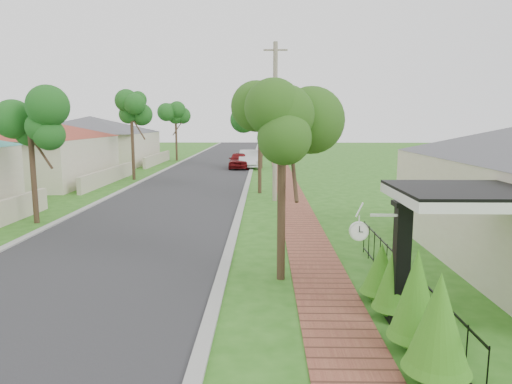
% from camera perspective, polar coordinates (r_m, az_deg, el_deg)
% --- Properties ---
extents(ground, '(160.00, 160.00, 0.00)m').
position_cam_1_polar(ground, '(10.93, -8.53, -13.24)').
color(ground, '#2A6217').
rests_on(ground, ground).
extents(road, '(7.00, 120.00, 0.02)m').
position_cam_1_polar(road, '(30.63, -7.90, 1.06)').
color(road, '#28282B').
rests_on(road, ground).
extents(kerb_right, '(0.30, 120.00, 0.10)m').
position_cam_1_polar(kerb_right, '(30.28, -1.06, 1.05)').
color(kerb_right, '#9E9E99').
rests_on(kerb_right, ground).
extents(kerb_left, '(0.30, 120.00, 0.10)m').
position_cam_1_polar(kerb_left, '(31.40, -14.50, 1.05)').
color(kerb_left, '#9E9E99').
rests_on(kerb_left, ground).
extents(sidewalk, '(1.50, 120.00, 0.03)m').
position_cam_1_polar(sidewalk, '(30.29, 3.86, 1.04)').
color(sidewalk, brown).
rests_on(sidewalk, ground).
extents(porch_post, '(0.48, 0.48, 2.52)m').
position_cam_1_polar(porch_post, '(9.86, 17.66, -9.11)').
color(porch_post, black).
rests_on(porch_post, ground).
extents(picket_fence, '(0.03, 8.02, 1.00)m').
position_cam_1_polar(picket_fence, '(11.05, 17.79, -10.38)').
color(picket_fence, black).
rests_on(picket_fence, ground).
extents(street_trees, '(10.70, 37.65, 5.89)m').
position_cam_1_polar(street_trees, '(37.12, -6.21, 9.45)').
color(street_trees, '#382619').
rests_on(street_trees, ground).
extents(hedge_row, '(0.93, 4.32, 1.97)m').
position_cam_1_polar(hedge_row, '(9.16, 18.49, -12.47)').
color(hedge_row, '#296514').
rests_on(hedge_row, ground).
extents(far_house_red, '(15.56, 15.56, 4.60)m').
position_cam_1_polar(far_house_red, '(34.38, -28.19, 4.86)').
color(far_house_red, beige).
rests_on(far_house_red, ground).
extents(far_house_grey, '(15.56, 15.56, 4.60)m').
position_cam_1_polar(far_house_grey, '(47.09, -19.88, 6.17)').
color(far_house_grey, beige).
rests_on(far_house_grey, ground).
extents(parked_car_red, '(1.76, 4.23, 1.43)m').
position_cam_1_polar(parked_car_red, '(40.03, -2.16, 3.97)').
color(parked_car_red, maroon).
rests_on(parked_car_red, ground).
extents(parked_car_white, '(1.74, 4.75, 1.56)m').
position_cam_1_polar(parked_car_white, '(40.63, -0.88, 4.14)').
color(parked_car_white, silver).
rests_on(parked_car_white, ground).
extents(near_tree, '(1.83, 1.83, 4.71)m').
position_cam_1_polar(near_tree, '(11.49, 3.26, 7.05)').
color(near_tree, '#382619').
rests_on(near_tree, ground).
extents(utility_pole, '(1.20, 0.24, 7.99)m').
position_cam_1_polar(utility_pole, '(23.42, 2.40, 8.73)').
color(utility_pole, gray).
rests_on(utility_pole, ground).
extents(station_clock, '(1.05, 0.13, 0.54)m').
position_cam_1_polar(station_clock, '(9.35, 13.01, -4.62)').
color(station_clock, white).
rests_on(station_clock, ground).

